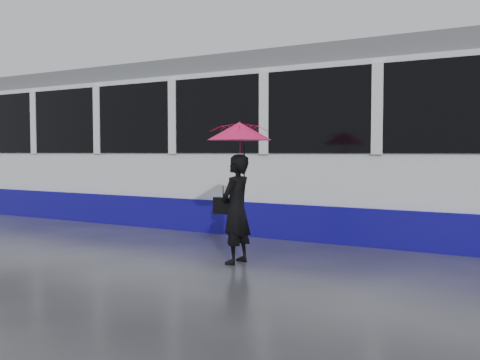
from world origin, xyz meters
The scene contains 6 objects.
ground centered at (0.00, 0.00, 0.00)m, with size 90.00×90.00×0.00m, color #27272B.
rails centered at (0.00, 2.50, 0.01)m, with size 34.00×1.51×0.02m.
tram centered at (1.10, 2.50, 1.64)m, with size 26.00×2.56×3.35m.
woman centered at (1.28, -0.86, 0.74)m, with size 0.54×0.36×1.49m, color black.
umbrella centered at (1.33, -0.86, 1.63)m, with size 0.90×0.90×1.00m.
handbag centered at (1.06, -0.84, 0.78)m, with size 0.27×0.12×0.41m.
Camera 1 is at (4.93, -7.09, 1.52)m, focal length 40.00 mm.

